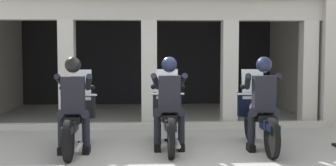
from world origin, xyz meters
TOP-DOWN VIEW (x-y plane):
  - ground_plane at (0.00, 3.00)m, footprint 80.00×80.00m
  - station_building at (-0.31, 5.14)m, footprint 8.47×4.66m
  - kerb_strip at (-0.31, 2.38)m, footprint 7.97×0.24m
  - motorcycle_left at (-1.56, 0.34)m, footprint 0.62×2.04m
  - police_officer_left at (-1.57, 0.06)m, footprint 0.63×0.61m
  - motorcycle_center at (0.00, 0.47)m, footprint 0.62×2.04m
  - police_officer_center at (0.00, 0.19)m, footprint 0.63×0.61m
  - motorcycle_right at (1.57, 0.37)m, footprint 0.62×2.04m
  - police_officer_right at (1.57, 0.08)m, footprint 0.63×0.61m

SIDE VIEW (x-z plane):
  - ground_plane at x=0.00m, z-range 0.00..0.00m
  - kerb_strip at x=-0.31m, z-range 0.00..0.12m
  - motorcycle_left at x=-1.56m, z-range -0.17..1.17m
  - motorcycle_center at x=0.00m, z-range -0.17..1.17m
  - motorcycle_right at x=1.57m, z-range -0.17..1.17m
  - police_officer_left at x=-1.57m, z-range 0.15..1.73m
  - police_officer_center at x=0.00m, z-range 0.15..1.73m
  - police_officer_right at x=1.57m, z-range 0.15..1.73m
  - station_building at x=-0.31m, z-range 0.39..3.36m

